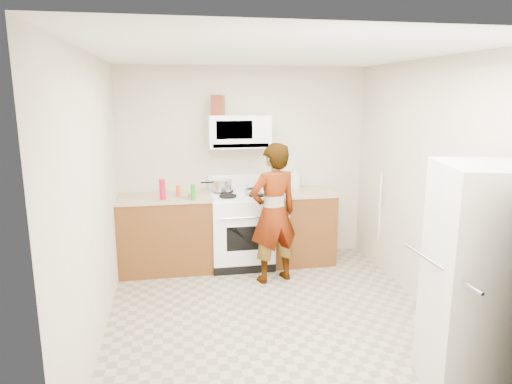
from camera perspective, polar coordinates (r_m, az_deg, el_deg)
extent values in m
plane|color=gray|center=(4.65, 2.25, -15.40)|extent=(3.60, 3.60, 0.00)
cube|color=beige|center=(5.95, -1.43, 3.44)|extent=(3.20, 0.02, 2.50)
cube|color=beige|center=(4.82, 21.14, 0.56)|extent=(0.02, 3.60, 2.50)
cube|color=brown|center=(5.77, -11.21, -5.24)|extent=(1.12, 0.62, 0.90)
cube|color=tan|center=(5.65, -11.40, -0.71)|extent=(1.14, 0.64, 0.03)
cube|color=brown|center=(5.98, 5.53, -4.42)|extent=(0.80, 0.62, 0.90)
cube|color=tan|center=(5.87, 5.62, -0.04)|extent=(0.82, 0.64, 0.03)
cube|color=white|center=(5.81, -1.87, -4.88)|extent=(0.76, 0.65, 0.90)
cube|color=white|center=(5.69, -1.91, -0.40)|extent=(0.76, 0.62, 0.03)
cube|color=white|center=(5.95, -2.32, 1.27)|extent=(0.76, 0.08, 0.20)
cube|color=white|center=(5.71, -2.17, 7.61)|extent=(0.76, 0.38, 0.40)
imported|color=tan|center=(5.23, 2.20, -2.70)|extent=(0.68, 0.54, 1.62)
cube|color=white|center=(3.60, 26.73, -10.39)|extent=(0.85, 0.85, 1.70)
cylinder|color=silver|center=(6.05, 4.89, 1.39)|extent=(0.16, 0.16, 0.18)
cube|color=#612617|center=(5.62, -4.78, 10.77)|extent=(0.18, 0.18, 0.24)
cylinder|color=silver|center=(5.78, -4.25, 0.84)|extent=(0.29, 0.29, 0.13)
cube|color=white|center=(5.63, -0.10, -0.11)|extent=(0.27, 0.19, 0.05)
cylinder|color=#B80D2C|center=(5.46, -11.61, 0.33)|extent=(0.09, 0.09, 0.24)
cylinder|color=#CD4316|center=(5.57, -9.71, 0.11)|extent=(0.05, 0.05, 0.14)
cylinder|color=#1F8618|center=(5.37, -7.86, -0.04)|extent=(0.07, 0.07, 0.18)
cylinder|color=silver|center=(5.51, -8.37, -0.66)|extent=(0.23, 0.23, 0.01)
cylinder|color=white|center=(5.88, 15.19, -3.39)|extent=(0.16, 0.24, 1.22)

